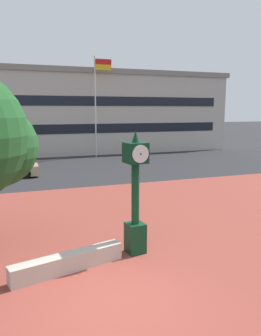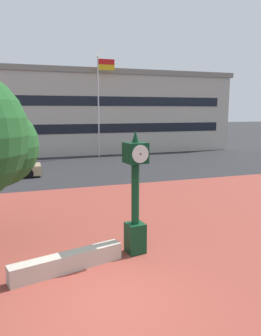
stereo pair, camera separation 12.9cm
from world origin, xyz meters
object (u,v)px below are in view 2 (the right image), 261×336
street_clock (135,196)px  car_street_near (5,169)px  flagpole_primary (100,98)px  civic_building (81,112)px

street_clock → car_street_near: size_ratio=0.86×
street_clock → flagpole_primary: 22.18m
car_street_near → street_clock: bearing=17.2°
street_clock → civic_building: (3.97, 29.42, 2.36)m
flagpole_primary → street_clock: bearing=-101.3°
flagpole_primary → civic_building: bearing=92.2°
street_clock → car_street_near: (-4.07, 13.79, -1.23)m
flagpole_primary → civic_building: size_ratio=0.30×
street_clock → flagpole_primary: bearing=72.5°
car_street_near → flagpole_primary: (8.36, 7.66, 4.89)m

